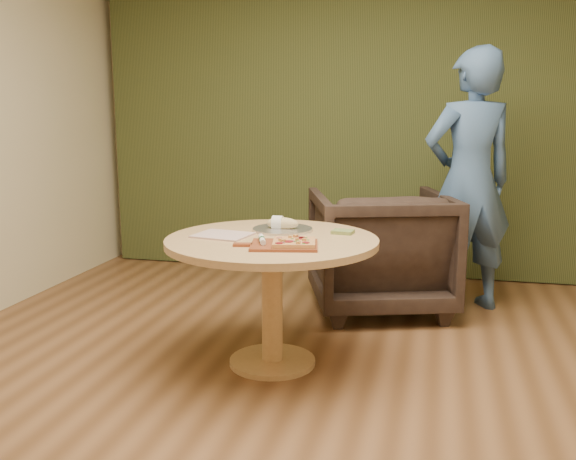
# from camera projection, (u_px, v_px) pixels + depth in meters

# --- Properties ---
(room_shell) EXTENTS (5.04, 6.04, 2.84)m
(room_shell) POSITION_uv_depth(u_px,v_px,m) (301.00, 124.00, 2.78)
(room_shell) COLOR brown
(room_shell) RESTS_ON ground
(curtain) EXTENTS (4.80, 0.14, 2.78)m
(curtain) POSITION_uv_depth(u_px,v_px,m) (372.00, 115.00, 5.55)
(curtain) COLOR #323C1B
(curtain) RESTS_ON ground
(pedestal_table) EXTENTS (1.20, 1.20, 0.75)m
(pedestal_table) POSITION_uv_depth(u_px,v_px,m) (272.00, 262.00, 3.62)
(pedestal_table) COLOR tan
(pedestal_table) RESTS_ON ground
(pizza_paddle) EXTENTS (0.47, 0.34, 0.01)m
(pizza_paddle) POSITION_uv_depth(u_px,v_px,m) (282.00, 245.00, 3.38)
(pizza_paddle) COLOR brown
(pizza_paddle) RESTS_ON pedestal_table
(flatbread_pizza) EXTENTS (0.26, 0.26, 0.04)m
(flatbread_pizza) POSITION_uv_depth(u_px,v_px,m) (294.00, 242.00, 3.35)
(flatbread_pizza) COLOR tan
(flatbread_pizza) RESTS_ON pizza_paddle
(cutlery_roll) EXTENTS (0.09, 0.19, 0.03)m
(cutlery_roll) POSITION_uv_depth(u_px,v_px,m) (262.00, 239.00, 3.41)
(cutlery_roll) COLOR silver
(cutlery_roll) RESTS_ON pizza_paddle
(newspaper) EXTENTS (0.34, 0.30, 0.01)m
(newspaper) POSITION_uv_depth(u_px,v_px,m) (223.00, 235.00, 3.65)
(newspaper) COLOR white
(newspaper) RESTS_ON pedestal_table
(serving_tray) EXTENTS (0.36, 0.36, 0.02)m
(serving_tray) POSITION_uv_depth(u_px,v_px,m) (283.00, 229.00, 3.81)
(serving_tray) COLOR silver
(serving_tray) RESTS_ON pedestal_table
(bread_roll) EXTENTS (0.19, 0.09, 0.09)m
(bread_roll) POSITION_uv_depth(u_px,v_px,m) (281.00, 223.00, 3.80)
(bread_roll) COLOR #D5BE82
(bread_roll) RESTS_ON serving_tray
(green_packet) EXTENTS (0.13, 0.11, 0.02)m
(green_packet) POSITION_uv_depth(u_px,v_px,m) (343.00, 232.00, 3.72)
(green_packet) COLOR #56692F
(green_packet) RESTS_ON pedestal_table
(armchair) EXTENTS (1.18, 1.14, 0.98)m
(armchair) POSITION_uv_depth(u_px,v_px,m) (380.00, 245.00, 4.65)
(armchair) COLOR black
(armchair) RESTS_ON ground
(person_standing) EXTENTS (0.82, 0.71, 1.89)m
(person_standing) POSITION_uv_depth(u_px,v_px,m) (469.00, 182.00, 4.60)
(person_standing) COLOR #3E5F8E
(person_standing) RESTS_ON ground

